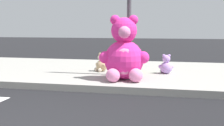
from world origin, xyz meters
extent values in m
cube|color=#9E9B93|center=(0.00, 5.20, 0.07)|extent=(28.00, 4.40, 0.15)
cylinder|color=#4C4C51|center=(1.00, 4.40, 1.75)|extent=(0.11, 0.11, 3.20)
sphere|color=#F22D93|center=(0.97, 3.85, 0.60)|extent=(0.90, 0.90, 0.90)
ellipsoid|color=pink|center=(1.04, 3.53, 0.60)|extent=(0.52, 0.29, 0.58)
sphere|color=#F22D93|center=(0.97, 3.85, 1.27)|extent=(0.59, 0.59, 0.59)
sphere|color=pink|center=(1.02, 3.61, 1.23)|extent=(0.27, 0.27, 0.27)
sphere|color=#F22D93|center=(1.18, 3.89, 1.50)|extent=(0.22, 0.22, 0.22)
sphere|color=#F22D93|center=(1.41, 3.82, 0.67)|extent=(0.28, 0.28, 0.28)
sphere|color=pink|center=(1.29, 3.53, 0.30)|extent=(0.31, 0.31, 0.31)
sphere|color=#F22D93|center=(0.77, 3.81, 1.50)|extent=(0.22, 0.22, 0.22)
sphere|color=#F22D93|center=(0.58, 3.66, 0.67)|extent=(0.28, 0.28, 0.28)
sphere|color=pink|center=(0.81, 3.43, 0.30)|extent=(0.31, 0.31, 0.31)
sphere|color=#B28CD8|center=(1.90, 4.84, 0.30)|extent=(0.31, 0.31, 0.31)
ellipsoid|color=silver|center=(1.88, 4.95, 0.30)|extent=(0.18, 0.10, 0.20)
sphere|color=#B28CD8|center=(1.90, 4.84, 0.53)|extent=(0.20, 0.20, 0.20)
sphere|color=silver|center=(1.89, 4.93, 0.52)|extent=(0.09, 0.09, 0.09)
sphere|color=#B28CD8|center=(1.83, 4.83, 0.61)|extent=(0.08, 0.08, 0.08)
sphere|color=#B28CD8|center=(1.75, 4.85, 0.33)|extent=(0.10, 0.10, 0.10)
sphere|color=silver|center=(1.79, 4.95, 0.20)|extent=(0.11, 0.11, 0.11)
sphere|color=#B28CD8|center=(1.97, 4.86, 0.61)|extent=(0.08, 0.08, 0.08)
sphere|color=#B28CD8|center=(2.04, 4.91, 0.33)|extent=(0.10, 0.10, 0.10)
sphere|color=silver|center=(1.96, 4.99, 0.20)|extent=(0.11, 0.11, 0.11)
sphere|color=#8CD133|center=(1.06, 4.96, 0.36)|extent=(0.42, 0.42, 0.42)
ellipsoid|color=#B8DE87|center=(0.93, 5.04, 0.36)|extent=(0.20, 0.25, 0.28)
sphere|color=#8CD133|center=(1.06, 4.96, 0.68)|extent=(0.28, 0.28, 0.28)
sphere|color=#B8DE87|center=(0.96, 5.02, 0.66)|extent=(0.13, 0.13, 0.13)
sphere|color=#8CD133|center=(1.01, 4.87, 0.79)|extent=(0.11, 0.11, 0.11)
sphere|color=#8CD133|center=(0.91, 4.81, 0.39)|extent=(0.13, 0.13, 0.13)
sphere|color=#B8DE87|center=(0.84, 4.95, 0.22)|extent=(0.15, 0.15, 0.15)
sphere|color=#8CD133|center=(1.11, 5.04, 0.79)|extent=(0.11, 0.11, 0.11)
sphere|color=#8CD133|center=(1.12, 5.16, 0.39)|extent=(0.13, 0.13, 0.13)
sphere|color=#B8DE87|center=(0.97, 5.15, 0.22)|extent=(0.15, 0.15, 0.15)
sphere|color=tan|center=(0.19, 4.87, 0.30)|extent=(0.31, 0.31, 0.31)
ellipsoid|color=beige|center=(0.12, 4.79, 0.30)|extent=(0.18, 0.16, 0.20)
sphere|color=tan|center=(0.19, 4.87, 0.53)|extent=(0.20, 0.20, 0.20)
sphere|color=beige|center=(0.14, 4.81, 0.52)|extent=(0.09, 0.09, 0.09)
sphere|color=tan|center=(0.24, 4.83, 0.61)|extent=(0.08, 0.08, 0.08)
sphere|color=tan|center=(0.28, 4.76, 0.33)|extent=(0.10, 0.10, 0.10)
sphere|color=beige|center=(0.18, 4.72, 0.20)|extent=(0.11, 0.11, 0.11)
sphere|color=tan|center=(0.13, 4.92, 0.61)|extent=(0.08, 0.08, 0.08)
sphere|color=tan|center=(0.05, 4.93, 0.33)|extent=(0.10, 0.10, 0.10)
sphere|color=beige|center=(0.04, 4.82, 0.20)|extent=(0.11, 0.11, 0.11)
camera|label=1|loc=(2.08, -2.51, 1.36)|focal=45.60mm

